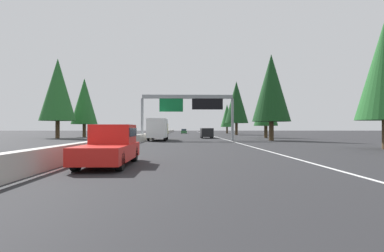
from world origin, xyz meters
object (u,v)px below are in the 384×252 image
(sign_gantry_overhead, at_px, (189,104))
(sedan_mid_center, at_px, (184,131))
(oncoming_near, at_px, (131,132))
(conifer_right_mid, at_px, (266,105))
(conifer_left_mid, at_px, (84,101))
(conifer_right_far, at_px, (236,102))
(conifer_right_distant, at_px, (227,116))
(conifer_right_near, at_px, (271,88))
(minivan_near_center, at_px, (207,133))
(pickup_distant_b, at_px, (111,145))
(box_truck_near_right, at_px, (158,129))
(oncoming_far, at_px, (153,131))
(conifer_left_near, at_px, (58,90))

(sign_gantry_overhead, xyz_separation_m, sedan_mid_center, (56.71, 0.68, -4.28))
(oncoming_near, height_order, conifer_right_mid, conifer_right_mid)
(sedan_mid_center, xyz_separation_m, conifer_left_mid, (-39.05, 18.86, 6.10))
(oncoming_near, relative_size, conifer_right_far, 0.41)
(oncoming_near, bearing_deg, sign_gantry_overhead, 23.52)
(oncoming_near, bearing_deg, conifer_right_distant, 141.47)
(conifer_right_near, distance_m, conifer_right_distant, 61.50)
(conifer_right_far, bearing_deg, minivan_near_center, 160.69)
(sedan_mid_center, xyz_separation_m, conifer_right_distant, (4.53, -14.06, 5.10))
(pickup_distant_b, distance_m, box_truck_near_right, 29.53)
(pickup_distant_b, xyz_separation_m, conifer_right_distant, (90.43, -17.44, 4.87))
(conifer_right_mid, bearing_deg, sedan_mid_center, 17.98)
(box_truck_near_right, height_order, oncoming_far, box_truck_near_right)
(conifer_right_far, bearing_deg, conifer_right_near, 177.95)
(minivan_near_center, relative_size, conifer_right_near, 0.42)
(pickup_distant_b, relative_size, conifer_right_far, 0.41)
(sign_gantry_overhead, bearing_deg, conifer_right_mid, -47.90)
(conifer_right_far, distance_m, conifer_left_near, 43.85)
(conifer_right_near, relative_size, conifer_right_distant, 1.24)
(pickup_distant_b, bearing_deg, conifer_left_near, 24.07)
(box_truck_near_right, distance_m, conifer_right_far, 41.49)
(oncoming_near, bearing_deg, pickup_distant_b, 8.30)
(sedan_mid_center, relative_size, conifer_right_mid, 0.46)
(conifer_right_far, bearing_deg, conifer_left_near, 128.29)
(sedan_mid_center, bearing_deg, oncoming_far, 149.75)
(conifer_left_near, bearing_deg, oncoming_near, -26.96)
(conifer_right_mid, bearing_deg, pickup_distant_b, 156.86)
(sedan_mid_center, relative_size, conifer_right_distant, 0.46)
(conifer_left_near, bearing_deg, oncoming_far, -21.90)
(sign_gantry_overhead, height_order, conifer_right_distant, conifer_right_distant)
(oncoming_far, bearing_deg, box_truck_near_right, 6.21)
(minivan_near_center, distance_m, conifer_left_near, 25.98)
(conifer_right_distant, xyz_separation_m, conifer_left_near, (-50.74, 35.16, 2.35))
(oncoming_far, relative_size, conifer_right_far, 0.41)
(sign_gantry_overhead, relative_size, conifer_right_distant, 1.33)
(box_truck_near_right, bearing_deg, pickup_distant_b, -179.72)
(minivan_near_center, xyz_separation_m, oncoming_near, (18.02, 15.70, -0.04))
(sedan_mid_center, distance_m, conifer_right_far, 24.43)
(sedan_mid_center, xyz_separation_m, conifer_right_far, (-19.03, -13.31, 7.57))
(oncoming_far, distance_m, conifer_left_mid, 27.91)
(conifer_right_mid, xyz_separation_m, conifer_right_far, (25.29, 1.08, 2.42))
(oncoming_near, bearing_deg, conifer_left_mid, -32.40)
(conifer_left_near, height_order, conifer_left_mid, conifer_left_near)
(minivan_near_center, xyz_separation_m, conifer_right_mid, (1.67, -10.52, 4.88))
(oncoming_far, bearing_deg, pickup_distant_b, 3.78)
(sign_gantry_overhead, xyz_separation_m, oncoming_near, (28.74, 12.51, -4.05))
(minivan_near_center, xyz_separation_m, conifer_left_near, (-0.21, 24.97, 7.18))
(sign_gantry_overhead, distance_m, box_truck_near_right, 5.39)
(conifer_right_near, bearing_deg, oncoming_near, 39.42)
(sign_gantry_overhead, relative_size, conifer_right_near, 1.07)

